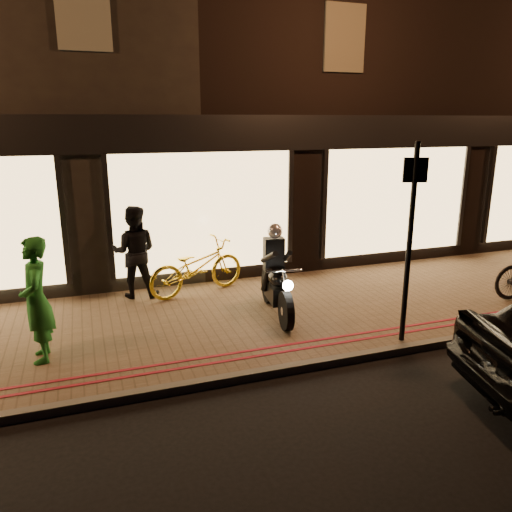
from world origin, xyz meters
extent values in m
plane|color=black|center=(0.00, 0.00, 0.00)|extent=(90.00, 90.00, 0.00)
cube|color=brown|center=(0.00, 2.00, 0.06)|extent=(50.00, 4.00, 0.12)
cube|color=#59544C|center=(0.00, 0.05, 0.06)|extent=(50.00, 0.14, 0.12)
cube|color=maroon|center=(0.00, 0.45, 0.12)|extent=(50.00, 0.06, 0.01)
cube|color=maroon|center=(0.00, 0.65, 0.12)|extent=(50.00, 0.06, 0.01)
cube|color=black|center=(6.00, 9.00, 4.25)|extent=(12.00, 10.00, 8.50)
cube|color=black|center=(0.00, 3.95, 3.15)|extent=(48.00, 0.12, 0.70)
cube|color=#F9CA7C|center=(0.00, 3.94, 1.61)|extent=(3.60, 0.06, 2.38)
cube|color=#F9CA7C|center=(4.50, 3.94, 1.61)|extent=(3.60, 0.06, 2.38)
cube|color=#3F331E|center=(-2.00, 3.95, 5.20)|extent=(0.90, 0.06, 1.30)
cube|color=#3F331E|center=(3.00, 3.95, 5.00)|extent=(0.90, 0.06, 1.30)
cylinder|color=black|center=(0.65, 1.20, 0.44)|extent=(0.21, 0.65, 0.64)
cylinder|color=black|center=(0.83, 2.48, 0.44)|extent=(0.21, 0.65, 0.64)
cylinder|color=silver|center=(0.65, 1.20, 0.44)|extent=(0.16, 0.16, 0.14)
cylinder|color=silver|center=(0.83, 2.48, 0.44)|extent=(0.16, 0.16, 0.14)
cube|color=black|center=(0.74, 1.89, 0.52)|extent=(0.35, 0.73, 0.30)
ellipsoid|color=black|center=(0.73, 1.76, 0.82)|extent=(0.39, 0.54, 0.29)
cube|color=black|center=(0.78, 2.19, 0.82)|extent=(0.29, 0.57, 0.09)
cylinder|color=silver|center=(0.67, 1.34, 1.07)|extent=(0.60, 0.11, 0.03)
cylinder|color=silver|center=(0.66, 1.24, 0.74)|extent=(0.09, 0.33, 0.71)
sphere|color=white|center=(0.64, 1.11, 0.90)|extent=(0.19, 0.19, 0.17)
cylinder|color=silver|center=(0.92, 2.32, 0.40)|extent=(0.14, 0.55, 0.07)
cube|color=black|center=(0.77, 2.06, 1.17)|extent=(0.37, 0.26, 0.55)
sphere|color=silver|center=(0.76, 2.00, 1.58)|extent=(0.29, 0.29, 0.26)
cylinder|color=black|center=(0.57, 1.76, 1.20)|extent=(0.09, 0.60, 0.34)
cylinder|color=black|center=(0.88, 1.72, 1.20)|extent=(0.25, 0.60, 0.34)
cylinder|color=black|center=(0.62, 2.04, 0.72)|extent=(0.17, 0.28, 0.46)
cylinder|color=black|center=(0.90, 2.00, 0.72)|extent=(0.22, 0.29, 0.46)
cylinder|color=black|center=(2.20, 0.25, 1.62)|extent=(0.10, 0.10, 3.00)
cube|color=black|center=(2.20, 0.25, 2.72)|extent=(0.34, 0.13, 0.35)
imported|color=yellow|center=(-0.31, 3.41, 0.65)|extent=(2.14, 1.28, 1.06)
imported|color=#1E7325|center=(-3.00, 1.38, 1.01)|extent=(0.47, 0.67, 1.77)
imported|color=black|center=(-1.44, 3.62, 1.00)|extent=(0.99, 0.85, 1.76)
camera|label=1|loc=(-2.28, -5.71, 3.40)|focal=35.00mm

